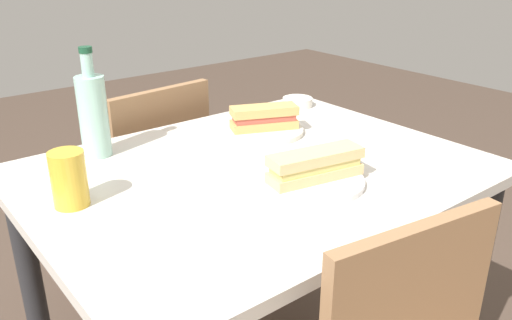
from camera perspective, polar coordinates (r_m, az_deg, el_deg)
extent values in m
cube|color=beige|center=(1.34, 0.00, -1.38)|extent=(1.11, 0.86, 0.03)
cylinder|color=#262628|center=(1.66, 22.43, -12.97)|extent=(0.06, 0.06, 0.72)
cylinder|color=#262628|center=(1.64, -22.86, -13.63)|extent=(0.06, 0.06, 0.72)
cylinder|color=#262628|center=(2.05, 4.47, -4.22)|extent=(0.06, 0.06, 0.72)
cube|color=#936B47|center=(2.02, -12.60, -2.83)|extent=(0.44, 0.44, 0.02)
cube|color=#936B47|center=(1.80, -9.96, 1.39)|extent=(0.38, 0.07, 0.40)
cylinder|color=#936B47|center=(2.34, -10.84, -5.07)|extent=(0.04, 0.04, 0.42)
cylinder|color=#936B47|center=(2.19, -18.66, -7.97)|extent=(0.04, 0.04, 0.42)
cylinder|color=#936B47|center=(2.09, -5.18, -8.42)|extent=(0.04, 0.04, 0.42)
cylinder|color=#936B47|center=(1.92, -13.65, -12.11)|extent=(0.04, 0.04, 0.42)
cylinder|color=silver|center=(1.57, 0.88, 3.19)|extent=(0.23, 0.23, 0.01)
cube|color=tan|center=(1.57, 0.88, 3.88)|extent=(0.21, 0.14, 0.02)
cube|color=#B74C3D|center=(1.56, 0.89, 4.63)|extent=(0.19, 0.13, 0.02)
cube|color=tan|center=(1.55, 0.89, 5.38)|extent=(0.21, 0.14, 0.02)
cube|color=silver|center=(1.63, 1.74, 4.20)|extent=(0.10, 0.05, 0.00)
cube|color=#59331E|center=(1.61, -1.37, 4.04)|extent=(0.08, 0.04, 0.01)
cylinder|color=white|center=(1.25, 6.37, -2.29)|extent=(0.23, 0.23, 0.01)
cube|color=#DBB77A|center=(1.24, 6.41, -1.45)|extent=(0.24, 0.11, 0.02)
cube|color=#DBC66B|center=(1.23, 6.45, -0.54)|extent=(0.22, 0.10, 0.02)
cube|color=#DBB77A|center=(1.22, 6.49, 0.39)|extent=(0.24, 0.11, 0.02)
cube|color=silver|center=(1.30, 6.66, -0.78)|extent=(0.10, 0.04, 0.00)
cube|color=#59331E|center=(1.26, 3.05, -1.29)|extent=(0.08, 0.03, 0.01)
cylinder|color=#99C6B7|center=(1.44, -17.17, 4.49)|extent=(0.08, 0.08, 0.21)
cylinder|color=#99C6B7|center=(1.41, -17.81, 9.80)|extent=(0.03, 0.03, 0.06)
cylinder|color=#19472D|center=(1.40, -18.00, 11.29)|extent=(0.03, 0.03, 0.02)
cylinder|color=gold|center=(1.19, -19.59, -1.95)|extent=(0.08, 0.08, 0.12)
cylinder|color=silver|center=(1.84, 4.52, 6.28)|extent=(0.10, 0.10, 0.03)
cube|color=white|center=(1.49, 14.43, 1.05)|extent=(0.14, 0.14, 0.00)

